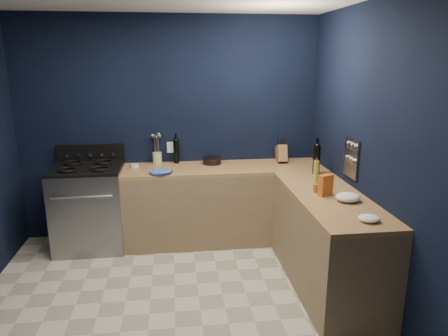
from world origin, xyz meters
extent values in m
cube|color=#BDB9A4|center=(0.00, 0.00, -0.01)|extent=(3.50, 3.50, 0.02)
cube|color=black|center=(0.00, 1.76, 1.30)|extent=(3.50, 0.02, 2.60)
cube|color=black|center=(1.76, 0.00, 1.30)|extent=(0.02, 3.50, 2.60)
cube|color=black|center=(0.00, -1.76, 1.30)|extent=(3.50, 0.02, 2.60)
cube|color=olive|center=(0.60, 1.44, 0.43)|extent=(2.30, 0.63, 0.86)
cube|color=brown|center=(0.60, 1.44, 0.88)|extent=(2.30, 0.63, 0.04)
cube|color=olive|center=(1.44, 0.29, 0.43)|extent=(0.63, 1.67, 0.86)
cube|color=brown|center=(1.44, 0.29, 0.88)|extent=(0.63, 1.67, 0.04)
cube|color=gray|center=(-0.93, 1.42, 0.46)|extent=(0.76, 0.66, 0.92)
cube|color=black|center=(-0.93, 1.10, 0.45)|extent=(0.59, 0.02, 0.42)
cube|color=black|center=(-0.93, 1.42, 0.94)|extent=(0.76, 0.66, 0.03)
cube|color=black|center=(-0.93, 1.72, 1.04)|extent=(0.76, 0.06, 0.20)
cube|color=gray|center=(1.74, 0.55, 1.18)|extent=(0.02, 0.28, 0.38)
cube|color=white|center=(0.00, 1.74, 1.08)|extent=(0.09, 0.02, 0.13)
cylinder|color=#3756AC|center=(-0.12, 1.23, 0.91)|extent=(0.27, 0.27, 0.03)
cylinder|color=white|center=(-0.42, 1.54, 0.92)|extent=(0.10, 0.10, 0.03)
cylinder|color=beige|center=(-0.16, 1.69, 0.97)|extent=(0.12, 0.12, 0.13)
cylinder|color=black|center=(0.06, 1.68, 1.04)|extent=(0.08, 0.08, 0.28)
cylinder|color=black|center=(0.48, 1.58, 0.94)|extent=(0.27, 0.27, 0.08)
cube|color=brown|center=(1.32, 1.57, 1.00)|extent=(0.12, 0.24, 0.25)
cylinder|color=black|center=(1.55, 1.00, 1.06)|extent=(0.09, 0.09, 0.31)
cylinder|color=#9AA233|center=(1.43, 0.65, 1.02)|extent=(0.07, 0.07, 0.24)
cylinder|color=olive|center=(1.52, 0.56, 0.95)|extent=(0.06, 0.06, 0.11)
cylinder|color=olive|center=(1.33, 0.39, 0.94)|extent=(0.05, 0.05, 0.08)
cube|color=#A12A06|center=(1.39, 0.30, 1.00)|extent=(0.15, 0.11, 0.19)
ellipsoid|color=white|center=(1.53, 0.11, 0.94)|extent=(0.23, 0.20, 0.08)
ellipsoid|color=white|center=(1.50, -0.35, 0.92)|extent=(0.19, 0.18, 0.05)
camera|label=1|loc=(0.03, -3.14, 2.11)|focal=33.15mm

